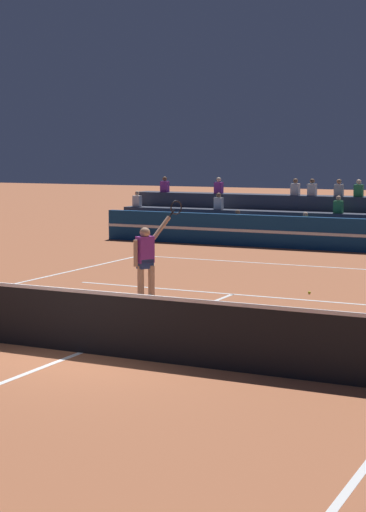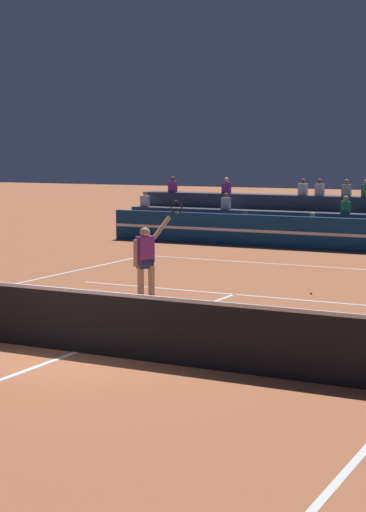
% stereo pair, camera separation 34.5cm
% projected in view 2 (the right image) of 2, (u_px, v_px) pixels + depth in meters
% --- Properties ---
extents(ground_plane, '(120.00, 120.00, 0.00)m').
position_uv_depth(ground_plane, '(76.00, 352.00, 14.11)').
color(ground_plane, '#AD603D').
extents(court_lines, '(11.10, 23.90, 0.01)m').
position_uv_depth(court_lines, '(76.00, 352.00, 14.11)').
color(court_lines, white).
rests_on(court_lines, ground).
extents(tennis_net, '(12.00, 0.10, 1.10)m').
position_uv_depth(tennis_net, '(76.00, 320.00, 14.05)').
color(tennis_net, black).
rests_on(tennis_net, ground).
extents(sponsor_banner_wall, '(18.00, 0.26, 1.10)m').
position_uv_depth(sponsor_banner_wall, '(351.00, 235.00, 28.09)').
color(sponsor_banner_wall, navy).
rests_on(sponsor_banner_wall, ground).
extents(tennis_player, '(0.71, 1.21, 2.31)m').
position_uv_depth(tennis_player, '(146.00, 262.00, 18.04)').
color(tennis_player, tan).
rests_on(tennis_player, ground).
extents(tennis_ball, '(0.07, 0.07, 0.07)m').
position_uv_depth(tennis_ball, '(311.00, 293.00, 19.78)').
color(tennis_ball, '#C6DB33').
rests_on(tennis_ball, ground).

